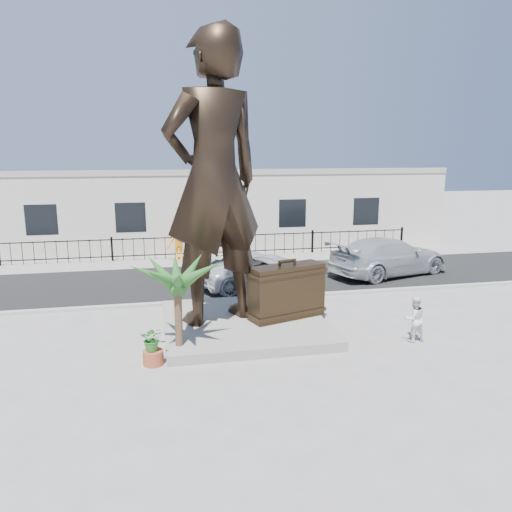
{
  "coord_description": "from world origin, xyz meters",
  "views": [
    {
      "loc": [
        -3.27,
        -13.86,
        5.76
      ],
      "look_at": [
        0.0,
        2.0,
        2.3
      ],
      "focal_mm": 35.0,
      "sensor_mm": 36.0,
      "label": 1
    }
  ],
  "objects_px": {
    "statue": "(214,180)",
    "suitcase": "(287,292)",
    "tourist": "(414,319)",
    "car_white": "(254,268)"
  },
  "relations": [
    {
      "from": "tourist",
      "to": "suitcase",
      "type": "bearing_deg",
      "value": -35.21
    },
    {
      "from": "tourist",
      "to": "car_white",
      "type": "xyz_separation_m",
      "value": [
        -3.49,
        7.34,
        0.03
      ]
    },
    {
      "from": "suitcase",
      "to": "statue",
      "type": "bearing_deg",
      "value": 154.79
    },
    {
      "from": "statue",
      "to": "suitcase",
      "type": "bearing_deg",
      "value": 151.76
    },
    {
      "from": "tourist",
      "to": "statue",
      "type": "bearing_deg",
      "value": -26.48
    },
    {
      "from": "tourist",
      "to": "car_white",
      "type": "relative_size",
      "value": 0.27
    },
    {
      "from": "car_white",
      "to": "statue",
      "type": "bearing_deg",
      "value": 134.53
    },
    {
      "from": "statue",
      "to": "tourist",
      "type": "distance_m",
      "value": 7.48
    },
    {
      "from": "suitcase",
      "to": "car_white",
      "type": "distance_m",
      "value": 5.27
    },
    {
      "from": "tourist",
      "to": "car_white",
      "type": "bearing_deg",
      "value": -68.62
    }
  ]
}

